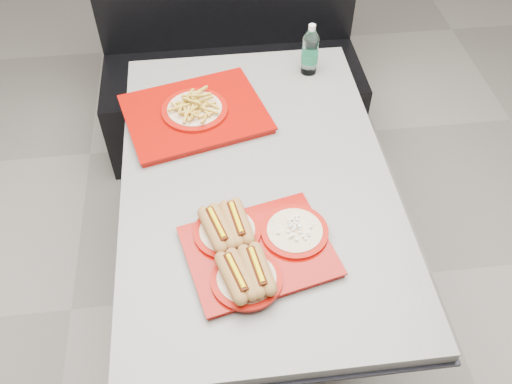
{
  "coord_description": "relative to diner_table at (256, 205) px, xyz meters",
  "views": [
    {
      "loc": [
        -0.15,
        -1.24,
        2.08
      ],
      "look_at": [
        -0.02,
        -0.15,
        0.83
      ],
      "focal_mm": 38.0,
      "sensor_mm": 36.0,
      "label": 1
    }
  ],
  "objects": [
    {
      "name": "tray_far",
      "position": [
        -0.19,
        0.32,
        0.19
      ],
      "size": [
        0.58,
        0.5,
        0.1
      ],
      "rotation": [
        0.0,
        0.0,
        0.25
      ],
      "color": "#920903",
      "rests_on": "diner_table"
    },
    {
      "name": "booth_bench",
      "position": [
        0.0,
        1.09,
        -0.18
      ],
      "size": [
        1.3,
        0.57,
        1.35
      ],
      "color": "black",
      "rests_on": "ground"
    },
    {
      "name": "diner_table",
      "position": [
        0.0,
        0.0,
        0.0
      ],
      "size": [
        0.92,
        1.42,
        0.75
      ],
      "color": "black",
      "rests_on": "ground"
    },
    {
      "name": "ground",
      "position": [
        0.0,
        0.0,
        -0.58
      ],
      "size": [
        6.0,
        6.0,
        0.0
      ],
      "primitive_type": "plane",
      "color": "gray",
      "rests_on": "ground"
    },
    {
      "name": "tray_near",
      "position": [
        -0.05,
        -0.33,
        0.2
      ],
      "size": [
        0.48,
        0.41,
        0.09
      ],
      "rotation": [
        0.0,
        0.0,
        0.23
      ],
      "color": "#920903",
      "rests_on": "diner_table"
    },
    {
      "name": "water_bottle",
      "position": [
        0.28,
        0.54,
        0.26
      ],
      "size": [
        0.07,
        0.07,
        0.21
      ],
      "rotation": [
        0.0,
        0.0,
        -0.03
      ],
      "color": "silver",
      "rests_on": "diner_table"
    }
  ]
}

